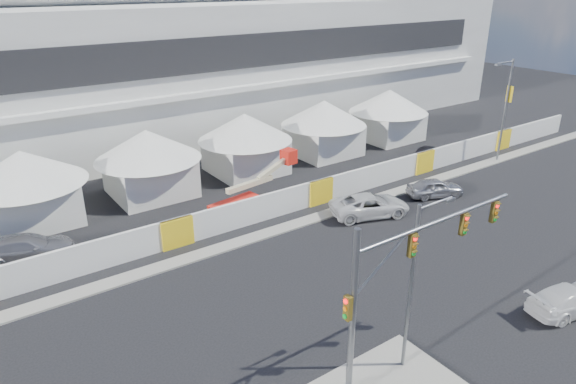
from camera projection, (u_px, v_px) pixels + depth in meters
ground at (405, 325)px, 26.20m from camera, size 160.00×160.00×0.00m
far_curb at (455, 173)px, 46.26m from camera, size 80.00×1.20×0.12m
stadium at (192, 44)px, 58.40m from camera, size 80.00×24.80×21.98m
tent_row at (199, 147)px, 43.29m from camera, size 53.40×8.40×5.40m
hoarding_fence at (320, 191)px, 39.92m from camera, size 70.00×0.25×2.00m
scaffold_tower at (441, 54)px, 75.54m from camera, size 4.40×4.40×12.00m
sedan_silver at (435, 188)px, 41.25m from camera, size 3.47×4.85×1.53m
pickup_curb at (370, 205)px, 37.94m from camera, size 4.57×6.48×1.64m
pickup_near at (570, 299)px, 27.03m from camera, size 3.05×5.34×1.46m
lot_car_b at (428, 153)px, 49.56m from camera, size 2.88×4.80×1.53m
lot_car_c at (27, 248)px, 31.97m from camera, size 3.78×6.04×1.63m
traffic_mast at (389, 295)px, 20.81m from camera, size 9.74×0.77×7.90m
streetlight_median at (415, 276)px, 21.66m from camera, size 2.20×0.22×7.95m
streetlight_curb at (505, 104)px, 47.42m from camera, size 2.86×0.64×9.66m
boom_lift at (245, 201)px, 38.04m from camera, size 8.02×2.36×4.01m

